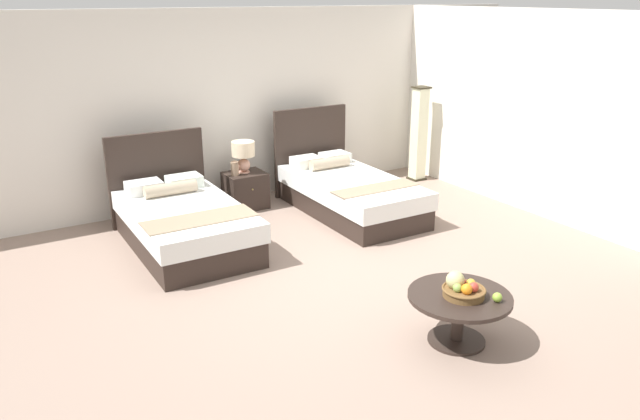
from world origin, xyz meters
TOP-DOWN VIEW (x-y plane):
  - ground_plane at (0.00, 0.00)m, footprint 10.17×9.52m
  - wall_back at (0.00, 2.96)m, footprint 10.17×0.12m
  - wall_side_right at (3.28, 0.40)m, footprint 0.12×5.12m
  - bed_near_window at (-1.14, 1.56)m, footprint 1.23×2.06m
  - bed_near_corner at (1.15, 1.57)m, footprint 1.16×2.22m
  - nightstand at (0.04, 2.42)m, footprint 0.53×0.47m
  - table_lamp at (0.04, 2.44)m, footprint 0.31×0.31m
  - vase at (-0.12, 2.38)m, footprint 0.10×0.10m
  - coffee_table at (0.10, -1.67)m, footprint 0.86×0.86m
  - fruit_bowl at (0.10, -1.69)m, footprint 0.36×0.36m
  - loose_apple at (0.27, -1.92)m, footprint 0.08×0.08m
  - floor_lamp_corner at (2.93, 2.26)m, footprint 0.23×0.23m

SIDE VIEW (x-z plane):
  - ground_plane at x=0.00m, z-range -0.02..0.00m
  - nightstand at x=0.04m, z-range 0.00..0.49m
  - bed_near_corner at x=1.15m, z-range -0.34..0.91m
  - bed_near_window at x=-1.14m, z-range -0.29..0.88m
  - coffee_table at x=0.10m, z-range 0.11..0.55m
  - loose_apple at x=0.27m, z-range 0.44..0.52m
  - fruit_bowl at x=0.10m, z-range 0.41..0.61m
  - vase at x=-0.12m, z-range 0.49..0.68m
  - floor_lamp_corner at x=2.93m, z-range 0.00..1.45m
  - table_lamp at x=0.04m, z-range 0.56..0.99m
  - wall_back at x=0.00m, z-range 0.00..2.61m
  - wall_side_right at x=3.28m, z-range 0.00..2.61m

